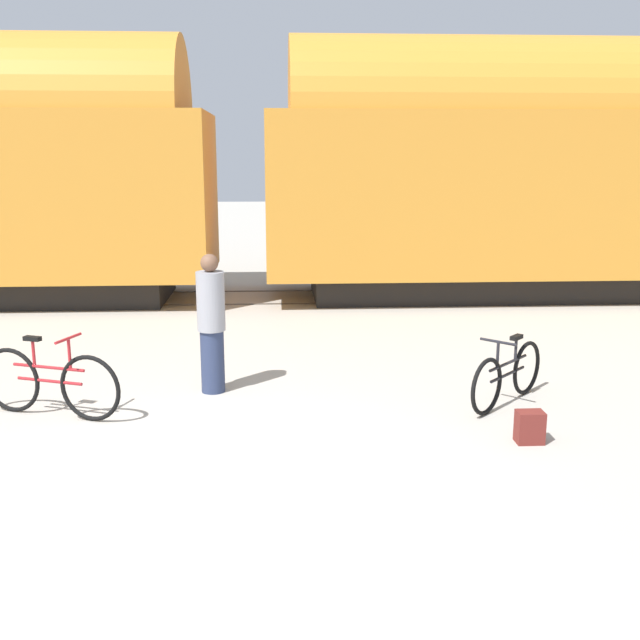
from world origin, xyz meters
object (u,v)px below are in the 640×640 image
person_in_grey (211,324)px  freight_train (238,165)px  bicycle_maroon (50,382)px  bicycle_black (508,375)px  backpack (530,427)px

person_in_grey → freight_train: bearing=-163.4°
bicycle_maroon → bicycle_black: bearing=1.4°
freight_train → backpack: freight_train is taller
bicycle_maroon → person_in_grey: 2.00m
bicycle_black → backpack: (-0.13, -1.23, -0.19)m
bicycle_black → backpack: bicycle_black is taller
freight_train → bicycle_black: size_ratio=41.06×
freight_train → bicycle_maroon: 7.64m
backpack → bicycle_maroon: bearing=168.1°
bicycle_maroon → person_in_grey: bearing=24.6°
freight_train → backpack: size_ratio=149.74×
person_in_grey → backpack: person_in_grey is taller
bicycle_black → person_in_grey: size_ratio=0.71×
bicycle_black → person_in_grey: bearing=169.1°
bicycle_black → person_in_grey: 3.66m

